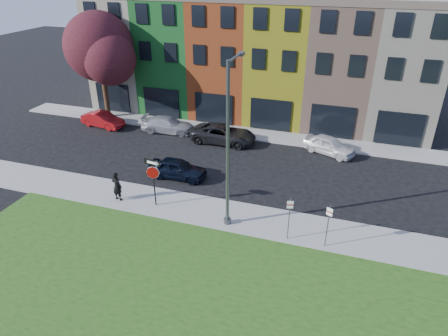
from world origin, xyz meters
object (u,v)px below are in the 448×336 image
(street_lamp, at_px, (229,148))
(stop_sign, at_px, (153,173))
(sedan_near, at_px, (178,169))
(man, at_px, (117,186))

(street_lamp, bearing_deg, stop_sign, 177.32)
(sedan_near, xyz_separation_m, street_lamp, (4.79, -3.90, 3.92))
(sedan_near, relative_size, street_lamp, 0.44)
(man, height_order, sedan_near, man)
(sedan_near, bearing_deg, street_lamp, -129.33)
(man, bearing_deg, stop_sign, -166.69)
(man, xyz_separation_m, street_lamp, (6.97, -0.07, 3.55))
(stop_sign, bearing_deg, man, -168.16)
(stop_sign, bearing_deg, sedan_near, 101.81)
(sedan_near, bearing_deg, man, 150.18)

